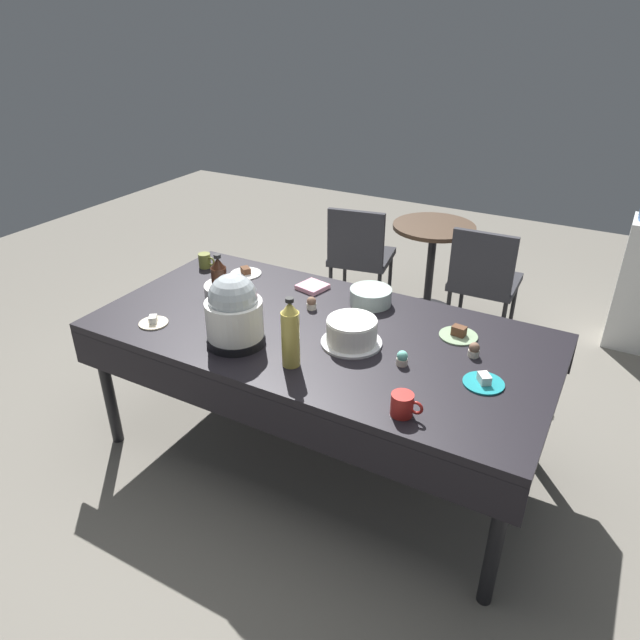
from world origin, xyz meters
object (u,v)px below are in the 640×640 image
at_px(cupcake_vanilla, 474,350).
at_px(coffee_mug_red, 403,405).
at_px(glass_salad_bowl, 371,296).
at_px(dessert_plate_teal, 484,382).
at_px(slow_cooker, 234,312).
at_px(cupcake_lemon, 402,358).
at_px(frosted_layer_cake, 352,332).
at_px(maroon_chair_left, 360,252).
at_px(cupcake_rose, 311,303).
at_px(soda_bottle_ginger_ale, 290,334).
at_px(dessert_plate_cream, 153,322).
at_px(ceramic_snack_bowl, 228,292).
at_px(dessert_plate_sage, 459,334).
at_px(dessert_plate_white, 246,273).
at_px(maroon_chair_right, 484,277).
at_px(potluck_table, 320,340).
at_px(soda_bottle_cola, 220,289).
at_px(coffee_mug_olive, 205,261).
at_px(round_cafe_table, 432,253).

relative_size(cupcake_vanilla, coffee_mug_red, 0.53).
relative_size(glass_salad_bowl, dessert_plate_teal, 1.28).
relative_size(slow_cooker, cupcake_lemon, 5.05).
distance_m(frosted_layer_cake, maroon_chair_left, 1.81).
distance_m(cupcake_vanilla, cupcake_rose, 0.86).
bearing_deg(slow_cooker, cupcake_lemon, 14.93).
height_order(frosted_layer_cake, cupcake_rose, frosted_layer_cake).
distance_m(cupcake_lemon, soda_bottle_ginger_ale, 0.49).
bearing_deg(dessert_plate_cream, cupcake_rose, 40.80).
height_order(dessert_plate_cream, cupcake_lemon, cupcake_lemon).
xyz_separation_m(ceramic_snack_bowl, dessert_plate_sage, (1.18, 0.21, -0.03)).
bearing_deg(dessert_plate_teal, cupcake_lemon, -175.87).
relative_size(slow_cooker, glass_salad_bowl, 1.56).
bearing_deg(cupcake_lemon, ceramic_snack_bowl, 171.98).
height_order(dessert_plate_white, cupcake_rose, cupcake_rose).
relative_size(cupcake_rose, cupcake_lemon, 1.00).
bearing_deg(coffee_mug_red, slow_cooker, 171.51).
height_order(cupcake_vanilla, maroon_chair_right, maroon_chair_right).
bearing_deg(glass_salad_bowl, maroon_chair_left, 117.59).
distance_m(dessert_plate_cream, cupcake_lemon, 1.23).
distance_m(ceramic_snack_bowl, cupcake_rose, 0.45).
distance_m(potluck_table, soda_bottle_cola, 0.54).
relative_size(ceramic_snack_bowl, coffee_mug_red, 1.95).
xyz_separation_m(potluck_table, dessert_plate_teal, (0.81, -0.08, 0.07)).
xyz_separation_m(dessert_plate_white, coffee_mug_red, (1.29, -0.79, 0.04)).
xyz_separation_m(coffee_mug_olive, round_cafe_table, (0.91, 1.48, -0.30)).
bearing_deg(dessert_plate_cream, coffee_mug_olive, 108.19).
distance_m(soda_bottle_ginger_ale, maroon_chair_right, 1.99).
distance_m(soda_bottle_ginger_ale, coffee_mug_olive, 1.21).
distance_m(potluck_table, ceramic_snack_bowl, 0.59).
relative_size(ceramic_snack_bowl, maroon_chair_left, 0.29).
bearing_deg(frosted_layer_cake, cupcake_vanilla, 17.56).
bearing_deg(potluck_table, round_cafe_table, 91.59).
bearing_deg(round_cafe_table, cupcake_rose, -93.22).
distance_m(cupcake_rose, cupcake_lemon, 0.66).
distance_m(soda_bottle_ginger_ale, round_cafe_table, 2.18).
distance_m(glass_salad_bowl, cupcake_vanilla, 0.67).
xyz_separation_m(glass_salad_bowl, maroon_chair_right, (0.30, 1.21, -0.30)).
relative_size(dessert_plate_sage, soda_bottle_cola, 0.53).
bearing_deg(cupcake_vanilla, slow_cooker, -157.25).
height_order(dessert_plate_cream, coffee_mug_red, coffee_mug_red).
xyz_separation_m(cupcake_lemon, coffee_mug_red, (0.13, -0.33, 0.01)).
bearing_deg(cupcake_rose, soda_bottle_cola, -137.33).
relative_size(ceramic_snack_bowl, soda_bottle_ginger_ale, 0.78).
bearing_deg(dessert_plate_sage, soda_bottle_ginger_ale, -133.70).
xyz_separation_m(cupcake_rose, round_cafe_table, (0.09, 1.64, -0.28)).
bearing_deg(cupcake_vanilla, dessert_plate_white, 170.15).
bearing_deg(glass_salad_bowl, maroon_chair_right, 75.89).
bearing_deg(maroon_chair_left, cupcake_rose, -74.42).
bearing_deg(maroon_chair_left, potluck_table, -71.25).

